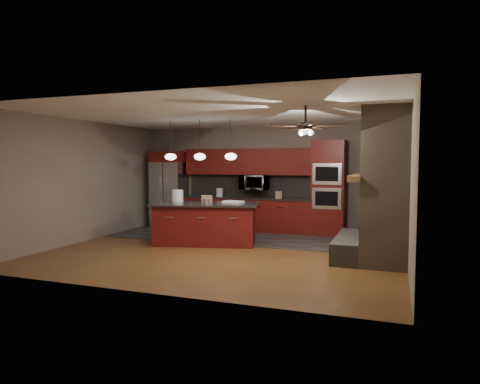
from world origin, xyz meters
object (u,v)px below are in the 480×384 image
at_px(paint_can, 207,201).
at_px(cardboard_box, 207,199).
at_px(microwave, 254,182).
at_px(kitchen_island, 205,223).
at_px(paint_tray, 233,202).
at_px(counter_box, 279,195).
at_px(refrigerator, 170,189).
at_px(white_bucket, 178,196).
at_px(counter_bucket, 220,192).
at_px(oven_tower, 328,188).

bearing_deg(paint_can, cardboard_box, 113.07).
xyz_separation_m(microwave, kitchen_island, (-0.44, -2.17, -0.84)).
distance_m(paint_tray, counter_box, 1.86).
relative_size(refrigerator, kitchen_island, 0.84).
bearing_deg(white_bucket, microwave, 61.47).
distance_m(cardboard_box, counter_box, 2.22).
bearing_deg(paint_tray, kitchen_island, -141.52).
bearing_deg(counter_bucket, paint_tray, -58.90).
distance_m(refrigerator, paint_tray, 3.13).
relative_size(cardboard_box, counter_box, 1.33).
xyz_separation_m(refrigerator, counter_bucket, (1.51, 0.08, -0.06)).
bearing_deg(white_bucket, counter_bucket, 85.21).
height_order(refrigerator, counter_bucket, refrigerator).
distance_m(oven_tower, counter_box, 1.29).
xyz_separation_m(refrigerator, paint_tray, (2.61, -1.74, -0.12)).
bearing_deg(cardboard_box, refrigerator, 112.09).
relative_size(paint_can, paint_tray, 0.38).
distance_m(microwave, white_bucket, 2.44).
distance_m(microwave, cardboard_box, 2.05).
xyz_separation_m(paint_can, paint_tray, (0.51, 0.34, -0.03)).
bearing_deg(paint_tray, microwave, 103.38).
distance_m(refrigerator, kitchen_island, 2.95).
distance_m(paint_can, counter_box, 2.37).
height_order(microwave, paint_tray, microwave).
xyz_separation_m(kitchen_island, white_bucket, (-0.72, 0.04, 0.59)).
bearing_deg(oven_tower, counter_box, -178.09).
bearing_deg(refrigerator, paint_tray, -33.70).
height_order(kitchen_island, counter_box, counter_box).
distance_m(kitchen_island, cardboard_box, 0.57).
bearing_deg(counter_box, refrigerator, 165.23).
relative_size(oven_tower, counter_bucket, 10.79).
bearing_deg(refrigerator, microwave, 3.01).
bearing_deg(microwave, refrigerator, -176.99).
xyz_separation_m(microwave, paint_can, (-0.39, -2.21, -0.32)).
bearing_deg(counter_box, cardboard_box, -137.85).
xyz_separation_m(kitchen_island, counter_bucket, (-0.54, 2.12, 0.55)).
bearing_deg(refrigerator, cardboard_box, -42.63).
bearing_deg(paint_tray, oven_tower, 54.14).
bearing_deg(counter_box, white_bucket, -147.74).
bearing_deg(paint_tray, refrigerator, 156.23).
height_order(refrigerator, counter_box, refrigerator).
distance_m(paint_can, cardboard_box, 0.26).
xyz_separation_m(white_bucket, counter_bucket, (0.17, 2.08, -0.05)).
relative_size(paint_tray, counter_bucket, 1.96).
distance_m(oven_tower, white_bucket, 3.76).
bearing_deg(cardboard_box, kitchen_island, -100.55).
xyz_separation_m(oven_tower, kitchen_island, (-2.42, -2.11, -0.73)).
xyz_separation_m(refrigerator, kitchen_island, (2.05, -2.04, -0.60)).
relative_size(paint_tray, cardboard_box, 1.75).
bearing_deg(paint_can, microwave, 79.85).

